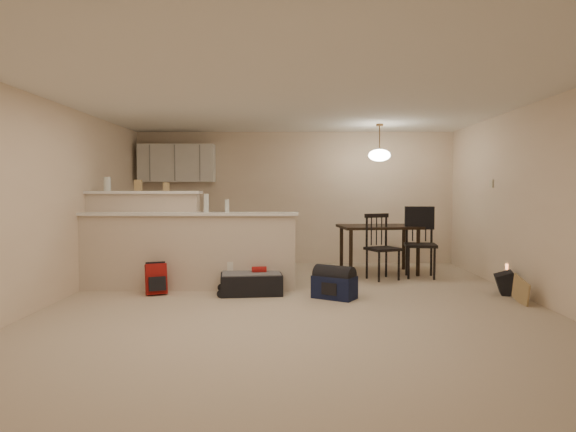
{
  "coord_description": "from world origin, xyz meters",
  "views": [
    {
      "loc": [
        -0.04,
        -6.27,
        1.42
      ],
      "look_at": [
        -0.1,
        0.7,
        1.05
      ],
      "focal_mm": 32.0,
      "sensor_mm": 36.0,
      "label": 1
    }
  ],
  "objects_px": {
    "navy_duffel": "(334,287)",
    "dining_chair_far": "(420,243)",
    "dining_table": "(379,231)",
    "suitcase": "(251,284)",
    "red_backpack": "(156,279)",
    "dining_chair_near": "(383,247)",
    "pendant_lamp": "(379,155)",
    "black_daypack": "(506,283)"
  },
  "relations": [
    {
      "from": "navy_duffel",
      "to": "dining_chair_far",
      "type": "bearing_deg",
      "value": 77.67
    },
    {
      "from": "dining_table",
      "to": "dining_chair_far",
      "type": "bearing_deg",
      "value": -42.12
    },
    {
      "from": "suitcase",
      "to": "red_backpack",
      "type": "xyz_separation_m",
      "value": [
        -1.28,
        -0.04,
        0.07
      ]
    },
    {
      "from": "dining_chair_near",
      "to": "dining_chair_far",
      "type": "distance_m",
      "value": 0.66
    },
    {
      "from": "pendant_lamp",
      "to": "suitcase",
      "type": "relative_size",
      "value": 0.76
    },
    {
      "from": "dining_chair_near",
      "to": "suitcase",
      "type": "distance_m",
      "value": 2.3
    },
    {
      "from": "red_backpack",
      "to": "navy_duffel",
      "type": "height_order",
      "value": "red_backpack"
    },
    {
      "from": "dining_chair_far",
      "to": "suitcase",
      "type": "height_order",
      "value": "dining_chair_far"
    },
    {
      "from": "dining_chair_near",
      "to": "navy_duffel",
      "type": "bearing_deg",
      "value": -145.92
    },
    {
      "from": "pendant_lamp",
      "to": "dining_table",
      "type": "bearing_deg",
      "value": -135.0
    },
    {
      "from": "black_daypack",
      "to": "pendant_lamp",
      "type": "bearing_deg",
      "value": 56.11
    },
    {
      "from": "dining_chair_near",
      "to": "suitcase",
      "type": "bearing_deg",
      "value": -174.44
    },
    {
      "from": "dining_table",
      "to": "black_daypack",
      "type": "distance_m",
      "value": 2.3
    },
    {
      "from": "suitcase",
      "to": "dining_table",
      "type": "bearing_deg",
      "value": 33.51
    },
    {
      "from": "dining_chair_far",
      "to": "suitcase",
      "type": "relative_size",
      "value": 1.36
    },
    {
      "from": "pendant_lamp",
      "to": "dining_chair_near",
      "type": "relative_size",
      "value": 0.6
    },
    {
      "from": "pendant_lamp",
      "to": "black_daypack",
      "type": "xyz_separation_m",
      "value": [
        1.44,
        -1.71,
        -1.85
      ]
    },
    {
      "from": "red_backpack",
      "to": "black_daypack",
      "type": "bearing_deg",
      "value": -21.59
    },
    {
      "from": "dining_table",
      "to": "dining_chair_near",
      "type": "xyz_separation_m",
      "value": [
        -0.03,
        -0.6,
        -0.2
      ]
    },
    {
      "from": "dining_chair_far",
      "to": "black_daypack",
      "type": "xyz_separation_m",
      "value": [
        0.84,
        -1.29,
        -0.41
      ]
    },
    {
      "from": "dining_table",
      "to": "navy_duffel",
      "type": "distance_m",
      "value": 2.27
    },
    {
      "from": "red_backpack",
      "to": "black_daypack",
      "type": "distance_m",
      "value": 4.73
    },
    {
      "from": "black_daypack",
      "to": "navy_duffel",
      "type": "bearing_deg",
      "value": 113.05
    },
    {
      "from": "suitcase",
      "to": "pendant_lamp",
      "type": "bearing_deg",
      "value": 33.51
    },
    {
      "from": "dining_table",
      "to": "red_backpack",
      "type": "height_order",
      "value": "dining_table"
    },
    {
      "from": "red_backpack",
      "to": "black_daypack",
      "type": "relative_size",
      "value": 1.25
    },
    {
      "from": "dining_chair_far",
      "to": "red_backpack",
      "type": "relative_size",
      "value": 2.71
    },
    {
      "from": "suitcase",
      "to": "dining_chair_far",
      "type": "bearing_deg",
      "value": 19.48
    },
    {
      "from": "dining_table",
      "to": "navy_duffel",
      "type": "height_order",
      "value": "dining_table"
    },
    {
      "from": "pendant_lamp",
      "to": "dining_chair_far",
      "type": "height_order",
      "value": "pendant_lamp"
    },
    {
      "from": "red_backpack",
      "to": "navy_duffel",
      "type": "bearing_deg",
      "value": -28.0
    },
    {
      "from": "dining_table",
      "to": "navy_duffel",
      "type": "xyz_separation_m",
      "value": [
        -0.9,
        -2.0,
        -0.56
      ]
    },
    {
      "from": "red_backpack",
      "to": "black_daypack",
      "type": "xyz_separation_m",
      "value": [
        4.72,
        0.05,
        -0.06
      ]
    },
    {
      "from": "navy_duffel",
      "to": "suitcase",
      "type": "bearing_deg",
      "value": -163.12
    },
    {
      "from": "pendant_lamp",
      "to": "suitcase",
      "type": "distance_m",
      "value": 3.23
    },
    {
      "from": "dining_chair_near",
      "to": "suitcase",
      "type": "height_order",
      "value": "dining_chair_near"
    },
    {
      "from": "red_backpack",
      "to": "pendant_lamp",
      "type": "bearing_deg",
      "value": 5.95
    },
    {
      "from": "pendant_lamp",
      "to": "dining_chair_far",
      "type": "distance_m",
      "value": 1.61
    },
    {
      "from": "dining_chair_far",
      "to": "navy_duffel",
      "type": "height_order",
      "value": "dining_chair_far"
    },
    {
      "from": "pendant_lamp",
      "to": "dining_chair_far",
      "type": "relative_size",
      "value": 0.56
    },
    {
      "from": "dining_chair_near",
      "to": "suitcase",
      "type": "xyz_separation_m",
      "value": [
        -1.97,
        -1.12,
        -0.38
      ]
    },
    {
      "from": "navy_duffel",
      "to": "dining_table",
      "type": "bearing_deg",
      "value": 96.83
    }
  ]
}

